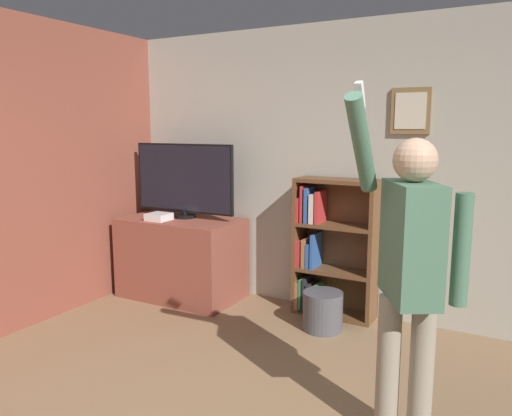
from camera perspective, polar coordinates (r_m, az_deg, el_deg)
The scene contains 8 objects.
wall_back at distance 4.70m, azimuth 11.59°, elevation 4.14°, with size 6.84×0.09×2.70m.
wall_side_brick at distance 4.90m, azimuth -22.85°, elevation 3.78°, with size 0.06×4.42×2.70m.
tv_ledge at distance 5.26m, azimuth -8.48°, elevation -5.64°, with size 1.22×0.71×0.82m.
television at distance 5.17m, azimuth -8.22°, elevation 3.22°, with size 1.16×0.22×0.76m.
game_console at distance 5.12m, azimuth -11.05°, elevation -0.99°, with size 0.22×0.21×0.07m.
bookshelf at distance 4.71m, azimuth 8.19°, elevation -4.67°, with size 0.76×0.28×1.29m.
person at distance 2.79m, azimuth 17.15°, elevation -6.10°, with size 0.59×0.57×1.99m.
waste_bin at distance 4.48m, azimuth 7.64°, elevation -11.58°, with size 0.35×0.35×0.34m.
Camera 1 is at (1.38, -1.63, 1.77)m, focal length 35.00 mm.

